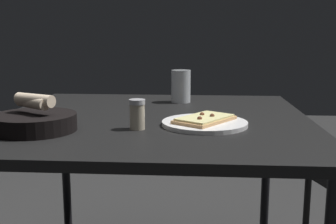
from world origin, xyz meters
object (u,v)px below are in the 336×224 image
bread_basket (34,121)px  beer_glass (181,88)px  pepper_shaker (137,116)px  pizza_plate (205,122)px  dining_table (153,132)px

bread_basket → beer_glass: size_ratio=1.83×
beer_glass → pepper_shaker: (0.54, -0.11, -0.02)m
pizza_plate → pepper_shaker: bearing=-72.1°
dining_table → pepper_shaker: (0.20, -0.03, 0.10)m
dining_table → pepper_shaker: pepper_shaker is taller
pizza_plate → pepper_shaker: 0.22m
dining_table → beer_glass: (-0.33, 0.09, 0.12)m
pizza_plate → beer_glass: 0.48m
dining_table → bread_basket: size_ratio=4.35×
pizza_plate → pepper_shaker: (0.07, -0.21, 0.03)m
pizza_plate → bread_basket: size_ratio=1.09×
bread_basket → beer_glass: 0.72m
dining_table → bread_basket: bearing=-53.2°
dining_table → beer_glass: 0.36m
pepper_shaker → bread_basket: bearing=-81.4°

